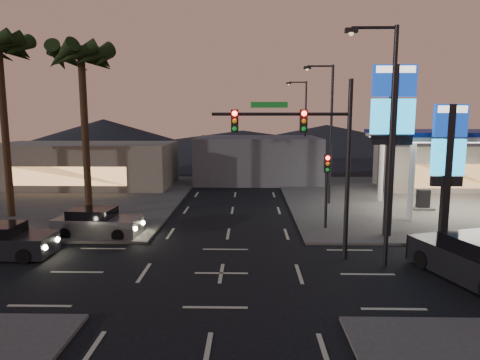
{
  "coord_description": "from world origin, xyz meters",
  "views": [
    {
      "loc": [
        1.12,
        -16.82,
        6.38
      ],
      "look_at": [
        0.65,
        6.03,
        3.0
      ],
      "focal_mm": 32.0,
      "sensor_mm": 36.0,
      "label": 1
    }
  ],
  "objects_px": {
    "pylon_sign_tall": "(393,117)",
    "gas_station": "(472,137)",
    "car_lane_a_front": "(0,242)",
    "car_lane_b_front": "(97,223)",
    "suv_station": "(478,261)",
    "traffic_signal_mast": "(309,143)",
    "pylon_sign_short": "(448,152)"
  },
  "relations": [
    {
      "from": "pylon_sign_tall",
      "to": "gas_station",
      "type": "bearing_deg",
      "value": 40.91
    },
    {
      "from": "car_lane_a_front",
      "to": "car_lane_b_front",
      "type": "xyz_separation_m",
      "value": [
        3.23,
        3.54,
        -0.01
      ]
    },
    {
      "from": "pylon_sign_tall",
      "to": "suv_station",
      "type": "bearing_deg",
      "value": -76.12
    },
    {
      "from": "gas_station",
      "to": "car_lane_a_front",
      "type": "xyz_separation_m",
      "value": [
        -26.28,
        -10.09,
        -4.37
      ]
    },
    {
      "from": "gas_station",
      "to": "car_lane_b_front",
      "type": "xyz_separation_m",
      "value": [
        -23.05,
        -6.55,
        -4.38
      ]
    },
    {
      "from": "traffic_signal_mast",
      "to": "car_lane_a_front",
      "type": "distance_m",
      "value": 14.74
    },
    {
      "from": "car_lane_b_front",
      "to": "gas_station",
      "type": "bearing_deg",
      "value": 15.87
    },
    {
      "from": "pylon_sign_tall",
      "to": "pylon_sign_short",
      "type": "distance_m",
      "value": 3.2
    },
    {
      "from": "car_lane_a_front",
      "to": "suv_station",
      "type": "relative_size",
      "value": 0.81
    },
    {
      "from": "pylon_sign_tall",
      "to": "traffic_signal_mast",
      "type": "xyz_separation_m",
      "value": [
        -4.74,
        -3.51,
        -1.17
      ]
    },
    {
      "from": "car_lane_b_front",
      "to": "suv_station",
      "type": "bearing_deg",
      "value": -19.73
    },
    {
      "from": "gas_station",
      "to": "pylon_sign_short",
      "type": "xyz_separation_m",
      "value": [
        -5.0,
        -7.5,
        -0.42
      ]
    },
    {
      "from": "suv_station",
      "to": "pylon_sign_short",
      "type": "bearing_deg",
      "value": 79.35
    },
    {
      "from": "pylon_sign_short",
      "to": "traffic_signal_mast",
      "type": "relative_size",
      "value": 0.88
    },
    {
      "from": "car_lane_b_front",
      "to": "car_lane_a_front",
      "type": "bearing_deg",
      "value": -132.39
    },
    {
      "from": "gas_station",
      "to": "car_lane_b_front",
      "type": "bearing_deg",
      "value": -164.13
    },
    {
      "from": "pylon_sign_tall",
      "to": "traffic_signal_mast",
      "type": "distance_m",
      "value": 6.02
    },
    {
      "from": "pylon_sign_tall",
      "to": "car_lane_b_front",
      "type": "xyz_separation_m",
      "value": [
        -15.55,
        -0.05,
        -5.69
      ]
    },
    {
      "from": "gas_station",
      "to": "car_lane_b_front",
      "type": "height_order",
      "value": "gas_station"
    },
    {
      "from": "car_lane_a_front",
      "to": "pylon_sign_short",
      "type": "bearing_deg",
      "value": 6.94
    },
    {
      "from": "pylon_sign_tall",
      "to": "suv_station",
      "type": "xyz_separation_m",
      "value": [
        1.53,
        -6.18,
        -5.55
      ]
    },
    {
      "from": "pylon_sign_tall",
      "to": "pylon_sign_short",
      "type": "xyz_separation_m",
      "value": [
        2.5,
        -1.0,
        -1.74
      ]
    },
    {
      "from": "car_lane_a_front",
      "to": "suv_station",
      "type": "xyz_separation_m",
      "value": [
        20.3,
        -2.59,
        0.13
      ]
    },
    {
      "from": "car_lane_b_front",
      "to": "suv_station",
      "type": "distance_m",
      "value": 18.14
    },
    {
      "from": "car_lane_b_front",
      "to": "pylon_sign_short",
      "type": "bearing_deg",
      "value": -3.0
    },
    {
      "from": "gas_station",
      "to": "traffic_signal_mast",
      "type": "bearing_deg",
      "value": -140.72
    },
    {
      "from": "pylon_sign_short",
      "to": "suv_station",
      "type": "height_order",
      "value": "pylon_sign_short"
    },
    {
      "from": "pylon_sign_tall",
      "to": "car_lane_a_front",
      "type": "xyz_separation_m",
      "value": [
        -18.78,
        -3.59,
        -5.68
      ]
    },
    {
      "from": "pylon_sign_short",
      "to": "car_lane_b_front",
      "type": "height_order",
      "value": "pylon_sign_short"
    },
    {
      "from": "pylon_sign_short",
      "to": "suv_station",
      "type": "distance_m",
      "value": 6.5
    },
    {
      "from": "traffic_signal_mast",
      "to": "car_lane_a_front",
      "type": "height_order",
      "value": "traffic_signal_mast"
    },
    {
      "from": "gas_station",
      "to": "pylon_sign_short",
      "type": "height_order",
      "value": "pylon_sign_short"
    }
  ]
}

